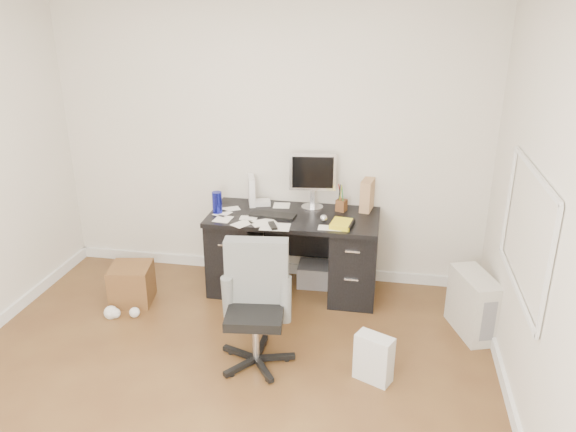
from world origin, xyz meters
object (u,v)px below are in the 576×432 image
object	(u,v)px
desk	(294,251)
keyboard	(273,215)
office_chair	(255,308)
wicker_basket	(132,284)
pc_tower	(473,304)
lcd_monitor	(313,181)

from	to	relation	value
desk	keyboard	world-z (taller)	keyboard
office_chair	wicker_basket	distance (m)	1.50
office_chair	pc_tower	xyz separation A→B (m)	(1.62, 0.72, -0.22)
desk	keyboard	xyz separation A→B (m)	(-0.18, -0.07, 0.36)
keyboard	lcd_monitor	bearing A→B (deg)	47.05
desk	keyboard	distance (m)	0.41
keyboard	office_chair	size ratio (longest dim) A/B	0.43
lcd_monitor	keyboard	size ratio (longest dim) A/B	1.31
lcd_monitor	wicker_basket	xyz separation A→B (m)	(-1.52, -0.66, -0.84)
keyboard	pc_tower	xyz separation A→B (m)	(1.71, -0.36, -0.51)
lcd_monitor	pc_tower	xyz separation A→B (m)	(1.40, -0.63, -0.76)
lcd_monitor	pc_tower	world-z (taller)	lcd_monitor
lcd_monitor	pc_tower	distance (m)	1.71
keyboard	pc_tower	bearing A→B (deg)	-5.36
lcd_monitor	pc_tower	bearing A→B (deg)	-31.06
lcd_monitor	keyboard	xyz separation A→B (m)	(-0.31, -0.27, -0.25)
pc_tower	office_chair	bearing A→B (deg)	-175.41
desk	lcd_monitor	world-z (taller)	lcd_monitor
wicker_basket	keyboard	bearing A→B (deg)	18.12
desk	pc_tower	distance (m)	1.60
desk	office_chair	distance (m)	1.16
desk	wicker_basket	size ratio (longest dim) A/B	4.33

